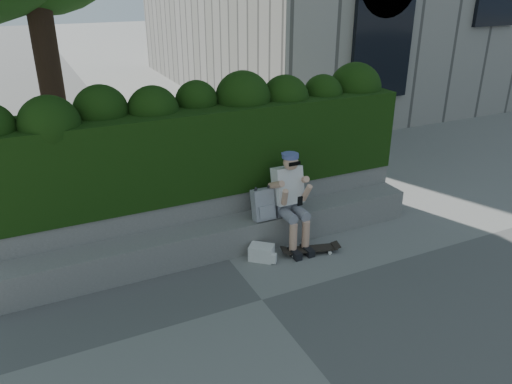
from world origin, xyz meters
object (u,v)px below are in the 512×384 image
person (290,196)px  skateboard (310,249)px  backpack_plaid (263,204)px  backpack_ground (261,252)px

person → skateboard: person is taller
backpack_plaid → skateboard: bearing=-40.7°
person → backpack_ground: size_ratio=4.27×
backpack_plaid → backpack_ground: (-0.17, -0.30, -0.56)m
person → backpack_plaid: person is taller
person → skateboard: bearing=-69.1°
backpack_plaid → backpack_ground: size_ratio=1.35×
person → backpack_plaid: 0.39m
skateboard → person: bearing=125.7°
skateboard → backpack_ground: size_ratio=2.37×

